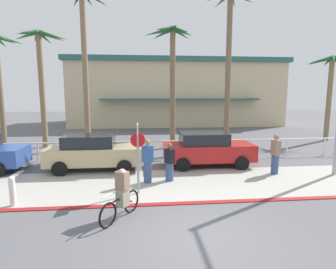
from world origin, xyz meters
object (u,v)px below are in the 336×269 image
(palm_tree_4, at_px, (172,56))
(pedestrian_2, at_px, (170,164))
(car_red_2, at_px, (207,149))
(stop_sign_bike_lane, at_px, (138,148))
(pedestrian_1, at_px, (275,156))
(palm_tree_5, at_px, (229,41))
(bollard_0, at_px, (12,191))
(palm_tree_2, at_px, (41,58))
(palm_tree_3, at_px, (84,31))
(cyclist_black_0, at_px, (122,195))
(car_tan_1, at_px, (94,152))
(palm_tree_6, at_px, (331,74))
(pedestrian_0, at_px, (148,163))

(palm_tree_4, distance_m, pedestrian_2, 8.89)
(car_red_2, bearing_deg, stop_sign_bike_lane, -133.90)
(pedestrian_1, relative_size, pedestrian_2, 1.13)
(palm_tree_5, bearing_deg, bollard_0, -137.79)
(stop_sign_bike_lane, bearing_deg, palm_tree_2, 123.75)
(palm_tree_3, bearing_deg, cyclist_black_0, -74.95)
(palm_tree_5, distance_m, car_tan_1, 11.11)
(pedestrian_2, bearing_deg, pedestrian_1, 6.21)
(stop_sign_bike_lane, relative_size, cyclist_black_0, 1.65)
(palm_tree_4, distance_m, palm_tree_6, 12.31)
(palm_tree_5, height_order, pedestrian_2, palm_tree_5)
(palm_tree_3, height_order, pedestrian_2, palm_tree_3)
(palm_tree_4, bearing_deg, pedestrian_2, -97.15)
(pedestrian_0, xyz_separation_m, pedestrian_1, (5.73, 0.67, 0.01))
(pedestrian_0, bearing_deg, palm_tree_3, 115.87)
(palm_tree_3, bearing_deg, palm_tree_2, 170.05)
(palm_tree_3, bearing_deg, pedestrian_0, -64.13)
(cyclist_black_0, height_order, pedestrian_2, pedestrian_2)
(palm_tree_2, xyz_separation_m, cyclist_black_0, (5.82, -11.34, -5.18))
(stop_sign_bike_lane, bearing_deg, bollard_0, -169.45)
(stop_sign_bike_lane, bearing_deg, palm_tree_4, 75.63)
(car_red_2, xyz_separation_m, pedestrian_1, (2.70, -1.68, -0.02))
(palm_tree_4, relative_size, car_red_2, 1.78)
(pedestrian_1, bearing_deg, pedestrian_2, -173.79)
(pedestrian_1, bearing_deg, cyclist_black_0, -150.07)
(cyclist_black_0, xyz_separation_m, pedestrian_1, (6.56, 3.78, 0.16))
(stop_sign_bike_lane, relative_size, palm_tree_6, 0.40)
(bollard_0, bearing_deg, cyclist_black_0, -18.44)
(stop_sign_bike_lane, bearing_deg, car_tan_1, 122.21)
(palm_tree_3, relative_size, pedestrian_0, 5.60)
(stop_sign_bike_lane, height_order, palm_tree_5, palm_tree_5)
(car_tan_1, bearing_deg, car_red_2, 1.72)
(palm_tree_3, height_order, palm_tree_5, palm_tree_3)
(palm_tree_2, bearing_deg, car_red_2, -31.28)
(palm_tree_3, distance_m, car_tan_1, 8.73)
(palm_tree_2, bearing_deg, car_tan_1, -55.42)
(stop_sign_bike_lane, distance_m, palm_tree_4, 9.73)
(cyclist_black_0, bearing_deg, palm_tree_4, 75.78)
(cyclist_black_0, relative_size, pedestrian_1, 0.85)
(stop_sign_bike_lane, bearing_deg, pedestrian_0, 72.66)
(palm_tree_5, relative_size, pedestrian_2, 6.21)
(bollard_0, bearing_deg, palm_tree_2, 102.57)
(palm_tree_4, bearing_deg, car_tan_1, -130.05)
(palm_tree_3, relative_size, palm_tree_6, 1.57)
(bollard_0, xyz_separation_m, car_tan_1, (1.90, 4.11, 0.35))
(pedestrian_0, bearing_deg, stop_sign_bike_lane, -107.34)
(palm_tree_3, xyz_separation_m, pedestrian_0, (3.74, -7.72, -6.67))
(palm_tree_4, height_order, cyclist_black_0, palm_tree_4)
(pedestrian_0, distance_m, pedestrian_1, 5.77)
(car_tan_1, relative_size, cyclist_black_0, 2.84)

